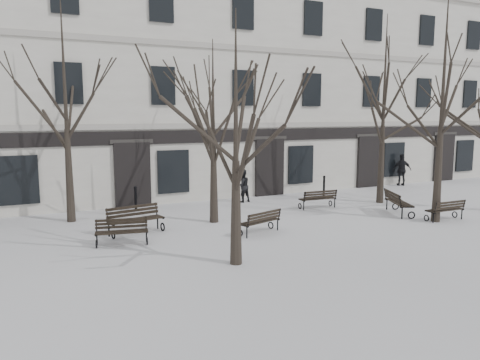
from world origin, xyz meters
TOP-DOWN VIEW (x-y plane):
  - ground at (0.00, 0.00)m, footprint 100.00×100.00m
  - building at (0.00, 12.96)m, footprint 40.40×10.20m
  - tree_1 at (-2.79, -1.38)m, footprint 4.81×4.81m
  - tree_2 at (6.42, -0.06)m, footprint 6.14×6.14m
  - tree_4 at (-6.34, 6.11)m, footprint 5.99×5.99m
  - tree_5 at (-1.38, 3.59)m, footprint 4.82×4.82m
  - tree_6 at (7.22, 3.91)m, footprint 6.02×6.02m
  - bench_0 at (-4.52, 3.19)m, footprint 2.02×1.04m
  - bench_1 at (-0.60, 1.24)m, footprint 1.73×1.08m
  - bench_2 at (6.89, -0.13)m, footprint 1.64×0.61m
  - bench_3 at (-5.25, 1.97)m, footprint 1.71×0.91m
  - bench_4 at (3.79, 4.03)m, footprint 1.70×0.71m
  - bench_5 at (6.06, 1.61)m, footprint 1.41×2.00m
  - bollard_a at (-3.61, 7.00)m, footprint 0.14×0.14m
  - bollard_b at (6.05, 6.73)m, footprint 0.13×0.13m
  - pedestrian_b at (1.44, 6.86)m, footprint 0.83×0.69m
  - pedestrian_c at (12.12, 7.49)m, footprint 1.17×0.84m

SIDE VIEW (x-z plane):
  - ground at x=0.00m, z-range 0.00..0.00m
  - pedestrian_b at x=1.44m, z-range -0.78..0.78m
  - pedestrian_c at x=12.12m, z-range -0.92..0.92m
  - bench_2 at x=6.89m, z-range 0.04..0.86m
  - bench_3 at x=-5.25m, z-range 0.04..0.86m
  - bench_1 at x=-0.60m, z-range 0.04..0.87m
  - bench_4 at x=3.79m, z-range 0.04..0.88m
  - bench_5 at x=6.06m, z-range 0.04..1.01m
  - bench_0 at x=-4.52m, z-range 0.04..1.01m
  - bollard_b at x=6.05m, z-range 0.04..1.06m
  - bollard_a at x=-3.61m, z-range 0.04..1.12m
  - tree_1 at x=-2.79m, z-range 0.86..7.72m
  - tree_5 at x=-1.38m, z-range 0.86..7.74m
  - tree_4 at x=-6.34m, z-range 1.07..9.62m
  - tree_6 at x=7.22m, z-range 1.08..9.67m
  - tree_2 at x=6.42m, z-range 1.10..9.87m
  - building at x=0.00m, z-range -0.18..11.22m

